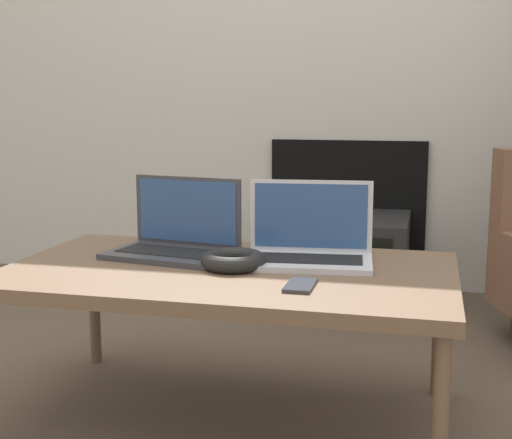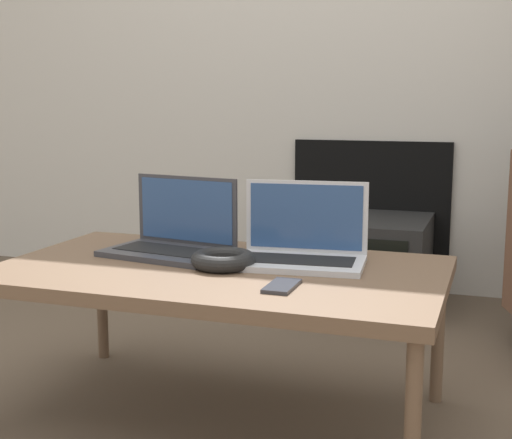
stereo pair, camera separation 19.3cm
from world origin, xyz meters
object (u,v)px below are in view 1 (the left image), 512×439
at_px(laptop_right, 309,245).
at_px(phone, 300,285).
at_px(headphones, 233,260).
at_px(laptop_left, 177,238).
at_px(tv, 339,259).

xyz_separation_m(laptop_right, phone, (0.03, -0.27, -0.04)).
relative_size(headphones, phone, 1.33).
bearing_deg(headphones, laptop_left, 148.55).
height_order(laptop_right, tv, laptop_right).
relative_size(laptop_left, headphones, 2.17).
bearing_deg(phone, headphones, 144.56).
distance_m(laptop_right, tv, 1.16).
relative_size(laptop_right, tv, 0.63).
distance_m(phone, tv, 1.42).
distance_m(headphones, tv, 1.29).
bearing_deg(laptop_right, tv, 86.94).
distance_m(laptop_left, tv, 1.21).
bearing_deg(laptop_left, laptop_right, 9.23).
xyz_separation_m(phone, tv, (-0.08, 1.40, -0.24)).
bearing_deg(headphones, phone, -35.44).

